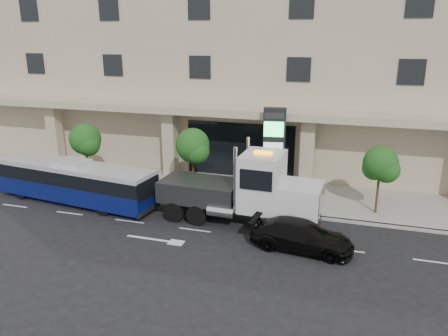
{
  "coord_description": "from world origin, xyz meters",
  "views": [
    {
      "loc": [
        7.87,
        -21.91,
        10.31
      ],
      "look_at": [
        0.6,
        2.0,
        2.58
      ],
      "focal_mm": 35.0,
      "sensor_mm": 36.0,
      "label": 1
    }
  ],
  "objects_px": {
    "city_bus": "(74,181)",
    "tow_truck": "(246,191)",
    "black_sedan": "(302,236)",
    "signage_pylon": "(274,151)"
  },
  "relations": [
    {
      "from": "black_sedan",
      "to": "signage_pylon",
      "type": "relative_size",
      "value": 0.89
    },
    {
      "from": "tow_truck",
      "to": "signage_pylon",
      "type": "xyz_separation_m",
      "value": [
        0.6,
        4.86,
        1.11
      ]
    },
    {
      "from": "city_bus",
      "to": "signage_pylon",
      "type": "xyz_separation_m",
      "value": [
        11.73,
        4.9,
        1.62
      ]
    },
    {
      "from": "tow_truck",
      "to": "black_sedan",
      "type": "height_order",
      "value": "tow_truck"
    },
    {
      "from": "city_bus",
      "to": "black_sedan",
      "type": "bearing_deg",
      "value": -1.39
    },
    {
      "from": "signage_pylon",
      "to": "city_bus",
      "type": "bearing_deg",
      "value": -165.98
    },
    {
      "from": "city_bus",
      "to": "black_sedan",
      "type": "xyz_separation_m",
      "value": [
        14.54,
        -2.19,
        -0.69
      ]
    },
    {
      "from": "city_bus",
      "to": "tow_truck",
      "type": "distance_m",
      "value": 11.14
    },
    {
      "from": "city_bus",
      "to": "signage_pylon",
      "type": "relative_size",
      "value": 1.98
    },
    {
      "from": "black_sedan",
      "to": "tow_truck",
      "type": "bearing_deg",
      "value": 62.78
    }
  ]
}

